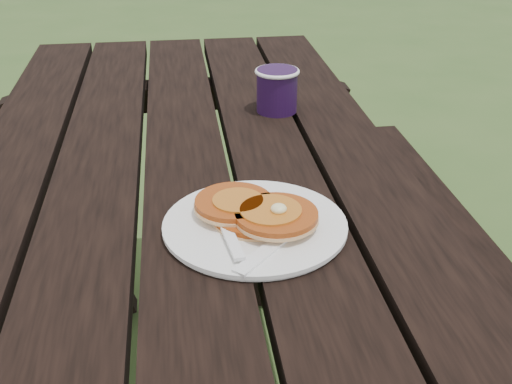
{
  "coord_description": "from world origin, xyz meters",
  "views": [
    {
      "loc": [
        -0.01,
        -0.93,
        1.23
      ],
      "look_at": [
        0.09,
        -0.14,
        0.8
      ],
      "focal_mm": 45.0,
      "sensor_mm": 36.0,
      "label": 1
    }
  ],
  "objects": [
    {
      "name": "picnic_table",
      "position": [
        0.0,
        0.0,
        0.37
      ],
      "size": [
        1.36,
        1.8,
        0.75
      ],
      "color": "black",
      "rests_on": "ground"
    },
    {
      "name": "plate",
      "position": [
        0.09,
        -0.15,
        0.76
      ],
      "size": [
        0.34,
        0.34,
        0.01
      ],
      "primitive_type": "cylinder",
      "rotation": [
        0.0,
        0.0,
        -0.42
      ],
      "color": "white",
      "rests_on": "picnic_table"
    },
    {
      "name": "pancake_stack",
      "position": [
        0.09,
        -0.15,
        0.77
      ],
      "size": [
        0.17,
        0.16,
        0.04
      ],
      "rotation": [
        0.0,
        0.0,
        -0.39
      ],
      "color": "#A84512",
      "rests_on": "plate"
    },
    {
      "name": "knife",
      "position": [
        0.11,
        -0.21,
        0.76
      ],
      "size": [
        0.14,
        0.15,
        0.0
      ],
      "primitive_type": "cube",
      "rotation": [
        0.0,
        0.0,
        -0.74
      ],
      "color": "white",
      "rests_on": "plate"
    },
    {
      "name": "fork",
      "position": [
        0.05,
        -0.2,
        0.77
      ],
      "size": [
        0.05,
        0.16,
        0.01
      ],
      "primitive_type": null,
      "rotation": [
        0.0,
        0.0,
        0.14
      ],
      "color": "white",
      "rests_on": "plate"
    },
    {
      "name": "coffee_cup",
      "position": [
        0.2,
        0.3,
        0.8
      ],
      "size": [
        0.09,
        0.09,
        0.09
      ],
      "rotation": [
        0.0,
        0.0,
        0.17
      ],
      "color": "#210C32",
      "rests_on": "picnic_table"
    }
  ]
}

